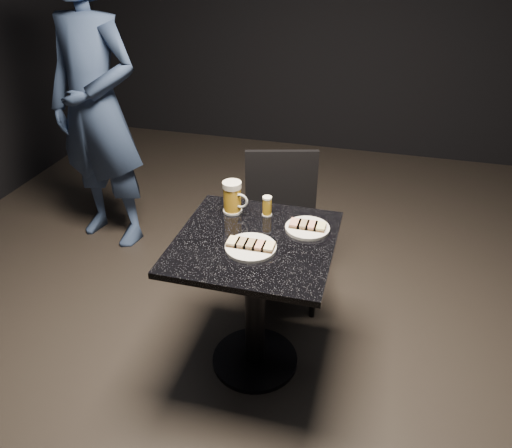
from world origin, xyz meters
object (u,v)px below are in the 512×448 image
(plate_small, at_px, (307,228))
(beer_mug, at_px, (233,197))
(plate_large, at_px, (251,247))
(chair, at_px, (281,220))
(beer_tumbler, at_px, (267,206))
(patron, at_px, (96,108))
(table, at_px, (255,283))

(plate_small, distance_m, beer_mug, 0.39)
(plate_large, bearing_deg, plate_small, 46.88)
(chair, bearing_deg, beer_tumbler, -88.72)
(beer_tumbler, bearing_deg, patron, 151.40)
(patron, relative_size, beer_mug, 11.98)
(plate_small, height_order, beer_tumbler, beer_tumbler)
(plate_large, bearing_deg, beer_mug, 120.52)
(table, distance_m, beer_tumbler, 0.37)
(plate_large, distance_m, chair, 0.73)
(patron, bearing_deg, beer_mug, -20.97)
(beer_mug, xyz_separation_m, beer_tumbler, (0.17, 0.01, -0.03))
(plate_small, distance_m, table, 0.36)
(beer_mug, relative_size, beer_tumbler, 1.61)
(patron, height_order, chair, patron)
(beer_tumbler, bearing_deg, table, -89.59)
(plate_small, xyz_separation_m, patron, (-1.52, 0.79, 0.19))
(beer_mug, xyz_separation_m, chair, (0.16, 0.40, -0.33))
(table, xyz_separation_m, beer_tumbler, (-0.00, 0.23, 0.29))
(table, xyz_separation_m, chair, (-0.01, 0.61, -0.01))
(plate_large, relative_size, chair, 0.25)
(plate_large, height_order, table, plate_large)
(patron, bearing_deg, chair, -2.76)
(beer_tumbler, relative_size, chair, 0.11)
(plate_small, relative_size, chair, 0.23)
(plate_small, bearing_deg, table, -144.82)
(beer_tumbler, bearing_deg, beer_mug, -175.93)
(table, height_order, chair, chair)
(chair, bearing_deg, table, -89.05)
(patron, distance_m, beer_tumbler, 1.50)
(beer_mug, height_order, beer_tumbler, beer_mug)
(plate_small, bearing_deg, patron, 152.40)
(plate_large, height_order, patron, patron)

